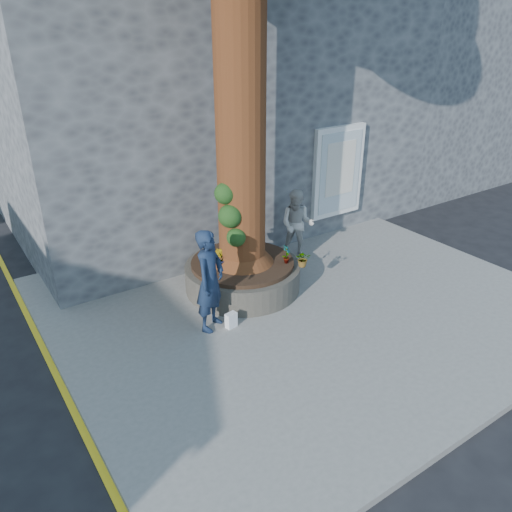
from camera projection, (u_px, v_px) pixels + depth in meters
ground at (267, 355)px, 8.30m from camera, size 120.00×120.00×0.00m
pavement at (300, 301)px, 9.78m from camera, size 9.00×8.00×0.12m
yellow_line at (64, 391)px, 7.50m from camera, size 0.10×30.00×0.01m
stone_shop at (191, 96)px, 13.57m from camera, size 10.30×8.30×6.30m
neighbour_shop at (392, 82)px, 17.69m from camera, size 6.00×8.00×6.00m
planter at (243, 275)px, 10.02m from camera, size 2.30×2.30×0.60m
man at (210, 281)px, 8.47m from camera, size 0.80×0.74×1.84m
woman at (297, 224)px, 11.13m from camera, size 0.96×0.97×1.58m
shopping_bag at (231, 320)px, 8.79m from camera, size 0.22×0.15×0.28m
plant_a at (287, 254)px, 9.72m from camera, size 0.24×0.22×0.38m
plant_b at (220, 259)px, 9.55m from camera, size 0.28×0.28×0.37m
plant_c at (254, 231)px, 10.88m from camera, size 0.20×0.20×0.31m
plant_d at (303, 259)px, 9.61m from camera, size 0.38×0.38×0.32m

